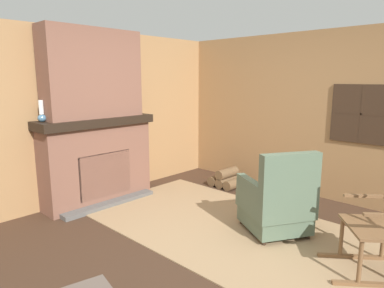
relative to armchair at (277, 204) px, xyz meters
The scene contains 11 objects.
ground_plane 0.90m from the armchair, 107.07° to the right, with size 14.00×14.00×0.00m, color #3D281C.
wood_panel_wall_left 2.82m from the armchair, 162.88° to the right, with size 0.06×5.21×2.37m.
wood_panel_wall_back 1.77m from the armchair, 98.48° to the left, with size 5.21×0.09×2.37m.
fireplace_hearth 2.48m from the armchair, 161.22° to the right, with size 0.61×1.62×1.19m.
chimney_breast 2.86m from the armchair, 161.31° to the right, with size 0.35×1.34×1.16m.
area_rug 0.64m from the armchair, 152.50° to the right, with size 3.51×1.92×0.01m.
armchair is the anchor object (origin of this frame).
rocking_chair 1.06m from the armchair, ahead, with size 0.94×0.88×1.28m.
firewood_stack 1.76m from the armchair, 145.72° to the left, with size 0.49×0.43×0.30m.
oil_lamp_vase 2.97m from the armchair, 147.98° to the right, with size 0.10×0.10×0.27m.
storage_case 2.62m from the armchair, 165.59° to the right, with size 0.18×0.21×0.13m.
Camera 1 is at (2.02, -2.45, 1.71)m, focal length 32.00 mm.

